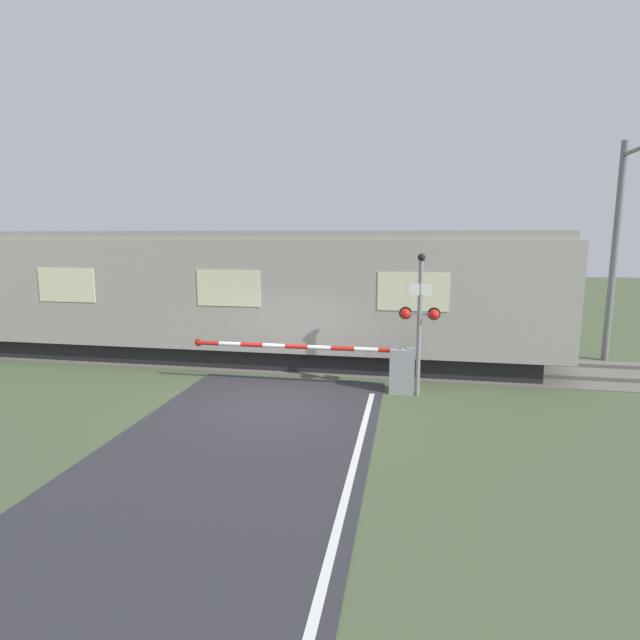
{
  "coord_description": "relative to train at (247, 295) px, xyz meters",
  "views": [
    {
      "loc": [
        3.06,
        -10.73,
        3.83
      ],
      "look_at": [
        0.73,
        1.9,
        1.65
      ],
      "focal_mm": 28.0,
      "sensor_mm": 36.0,
      "label": 1
    }
  ],
  "objects": [
    {
      "name": "crossing_barrier",
      "position": [
        4.34,
        -2.59,
        -1.38
      ],
      "size": [
        5.71,
        0.44,
        1.15
      ],
      "color": "gray",
      "rests_on": "ground_plane"
    },
    {
      "name": "train",
      "position": [
        0.0,
        0.0,
        0.0
      ],
      "size": [
        18.3,
        3.14,
        3.96
      ],
      "color": "black",
      "rests_on": "ground_plane"
    },
    {
      "name": "track_bed",
      "position": [
        1.93,
        0.0,
        -2.0
      ],
      "size": [
        36.0,
        3.2,
        0.13
      ],
      "color": "#666056",
      "rests_on": "ground_plane"
    },
    {
      "name": "catenary_pole",
      "position": [
        10.97,
        1.8,
        1.4
      ],
      "size": [
        0.2,
        1.9,
        6.56
      ],
      "color": "slate",
      "rests_on": "ground_plane"
    },
    {
      "name": "ground_plane",
      "position": [
        1.93,
        -3.9,
        -2.03
      ],
      "size": [
        80.0,
        80.0,
        0.0
      ],
      "primitive_type": "plane",
      "color": "#475638"
    },
    {
      "name": "signal_post",
      "position": [
        5.2,
        -2.74,
        -0.08
      ],
      "size": [
        0.97,
        0.26,
        3.42
      ],
      "color": "gray",
      "rests_on": "ground_plane"
    }
  ]
}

